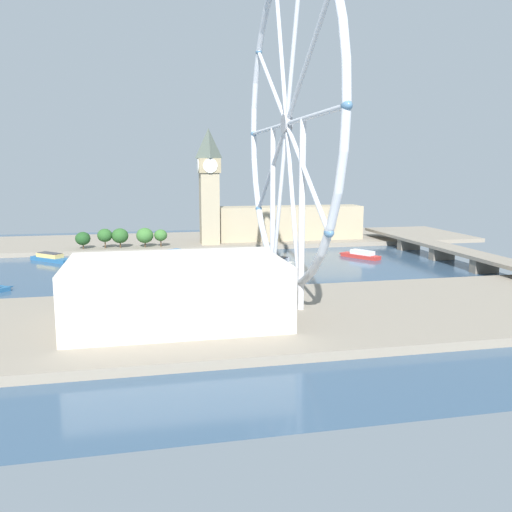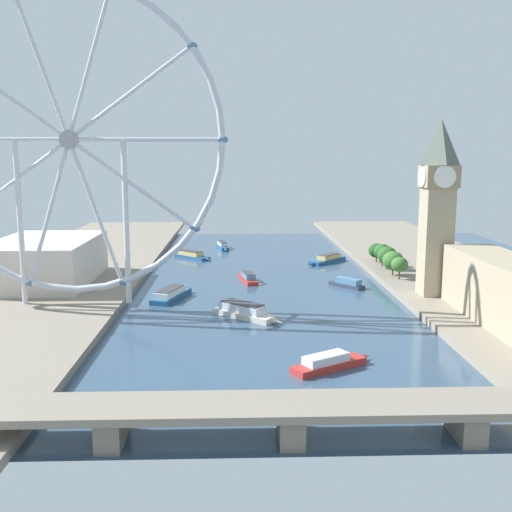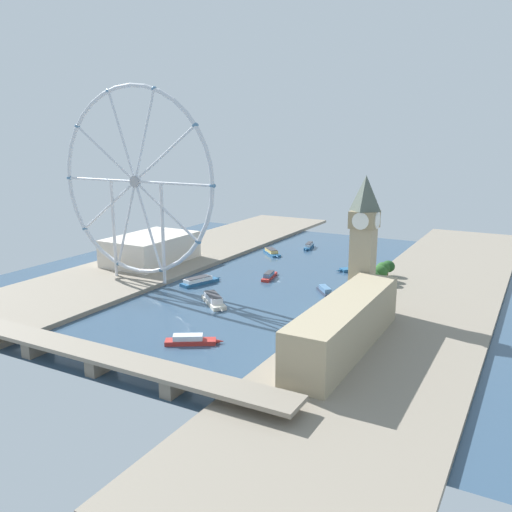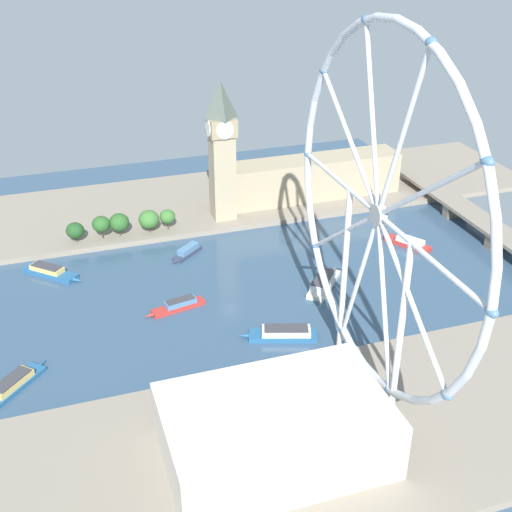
{
  "view_description": "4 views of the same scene",
  "coord_description": "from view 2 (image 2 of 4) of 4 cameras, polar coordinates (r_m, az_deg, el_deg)",
  "views": [
    {
      "loc": [
        296.06,
        2.67,
        56.48
      ],
      "look_at": [
        21.9,
        61.54,
        10.11
      ],
      "focal_mm": 37.43,
      "sensor_mm": 36.0,
      "label": 1
    },
    {
      "loc": [
        12.7,
        317.92,
        67.56
      ],
      "look_at": [
        2.59,
        14.88,
        15.83
      ],
      "focal_mm": 41.62,
      "sensor_mm": 36.0,
      "label": 2
    },
    {
      "loc": [
        -171.6,
        349.9,
        106.97
      ],
      "look_at": [
        19.6,
        0.53,
        15.25
      ],
      "focal_mm": 37.45,
      "sensor_mm": 36.0,
      "label": 3
    },
    {
      "loc": [
        270.67,
        -45.66,
        172.08
      ],
      "look_at": [
        6.74,
        41.49,
        21.84
      ],
      "focal_mm": 47.17,
      "sensor_mm": 36.0,
      "label": 4
    }
  ],
  "objects": [
    {
      "name": "tour_boat_2",
      "position": [
        395.13,
        -6.18,
        0.09
      ],
      "size": [
        26.1,
        25.45,
        4.99
      ],
      "rotation": [
        0.0,
        0.0,
        2.37
      ],
      "color": "#235684",
      "rests_on": "ground_plane"
    },
    {
      "name": "clock_tower",
      "position": [
        284.57,
        17.04,
        4.68
      ],
      "size": [
        16.03,
        16.03,
        80.7
      ],
      "color": "tan",
      "rests_on": "riverbank_left"
    },
    {
      "name": "tour_boat_1",
      "position": [
        250.49,
        -1.1,
        -5.34
      ],
      "size": [
        29.65,
        26.85,
        6.25
      ],
      "rotation": [
        0.0,
        0.0,
        2.42
      ],
      "color": "beige",
      "rests_on": "ground_plane"
    },
    {
      "name": "tour_boat_4",
      "position": [
        310.91,
        8.73,
        -2.6
      ],
      "size": [
        17.74,
        20.15,
        4.78
      ],
      "rotation": [
        0.0,
        0.0,
        5.41
      ],
      "color": "#2D384C",
      "rests_on": "ground_plane"
    },
    {
      "name": "ferris_wheel",
      "position": [
        266.41,
        -17.53,
        10.52
      ],
      "size": [
        134.21,
        3.2,
        137.21
      ],
      "color": "silver",
      "rests_on": "riverbank_right"
    },
    {
      "name": "tour_boat_0",
      "position": [
        380.45,
        6.88,
        -0.31
      ],
      "size": [
        28.17,
        29.52,
        5.08
      ],
      "rotation": [
        0.0,
        0.0,
        0.82
      ],
      "color": "#235684",
      "rests_on": "ground_plane"
    },
    {
      "name": "riverbank_right",
      "position": [
        338.6,
        -18.35,
        -2.07
      ],
      "size": [
        90.0,
        520.0,
        3.0
      ],
      "primitive_type": "cube",
      "color": "gray",
      "rests_on": "ground_plane"
    },
    {
      "name": "riverbank_left",
      "position": [
        346.65,
        18.63,
        -1.82
      ],
      "size": [
        90.0,
        520.0,
        3.0
      ],
      "primitive_type": "cube",
      "color": "gray",
      "rests_on": "ground_plane"
    },
    {
      "name": "ground_plane",
      "position": [
        325.27,
        0.37,
        -2.31
      ],
      "size": [
        387.36,
        387.36,
        0.0
      ],
      "primitive_type": "plane",
      "color": "#334C66"
    },
    {
      "name": "tour_boat_3",
      "position": [
        321.72,
        -0.8,
        -2.08
      ],
      "size": [
        10.78,
        30.07,
        4.96
      ],
      "rotation": [
        0.0,
        0.0,
        4.91
      ],
      "color": "#B22D28",
      "rests_on": "ground_plane"
    },
    {
      "name": "tour_boat_6",
      "position": [
        285.51,
        -8.17,
        -3.64
      ],
      "size": [
        17.42,
        34.83,
        5.31
      ],
      "rotation": [
        0.0,
        0.0,
        4.4
      ],
      "color": "#235684",
      "rests_on": "ground_plane"
    },
    {
      "name": "riverside_hall",
      "position": [
        324.26,
        -19.59,
        -0.4
      ],
      "size": [
        47.89,
        74.16,
        21.94
      ],
      "primitive_type": "cube",
      "color": "beige",
      "rests_on": "riverbank_right"
    },
    {
      "name": "river_bridge",
      "position": [
        146.74,
        3.33,
        -14.61
      ],
      "size": [
        199.36,
        16.16,
        9.3
      ],
      "color": "gray",
      "rests_on": "ground_plane"
    },
    {
      "name": "tour_boat_7",
      "position": [
        193.93,
        7.05,
        -10.14
      ],
      "size": [
        28.75,
        19.91,
        5.04
      ],
      "rotation": [
        0.0,
        0.0,
        3.69
      ],
      "color": "#B22D28",
      "rests_on": "ground_plane"
    },
    {
      "name": "tree_row_embankment",
      "position": [
        343.74,
        12.52,
        -0.02
      ],
      "size": [
        12.31,
        60.62,
        13.26
      ],
      "color": "#513823",
      "rests_on": "riverbank_left"
    },
    {
      "name": "tour_boat_5",
      "position": [
        433.34,
        -3.23,
        0.99
      ],
      "size": [
        9.95,
        27.56,
        5.25
      ],
      "rotation": [
        0.0,
        0.0,
        1.78
      ],
      "color": "#235684",
      "rests_on": "ground_plane"
    }
  ]
}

